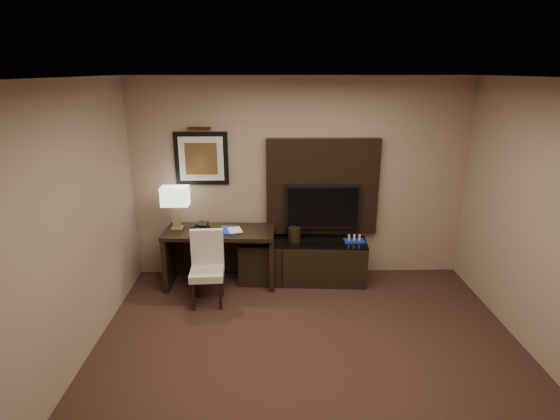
{
  "coord_description": "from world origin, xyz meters",
  "views": [
    {
      "loc": [
        -0.38,
        -3.21,
        2.77
      ],
      "look_at": [
        -0.28,
        1.8,
        1.15
      ],
      "focal_mm": 28.0,
      "sensor_mm": 36.0,
      "label": 1
    }
  ],
  "objects_px": {
    "desk": "(220,257)",
    "tv": "(323,207)",
    "desk_chair": "(207,272)",
    "table_lamp": "(176,206)",
    "ice_bucket": "(294,234)",
    "minibar_tray": "(354,238)",
    "desk_phone": "(200,227)",
    "credenza": "(302,261)"
  },
  "relations": [
    {
      "from": "desk",
      "to": "tv",
      "type": "height_order",
      "value": "tv"
    },
    {
      "from": "desk_chair",
      "to": "table_lamp",
      "type": "distance_m",
      "value": 1.01
    },
    {
      "from": "desk_chair",
      "to": "ice_bucket",
      "type": "relative_size",
      "value": 4.5
    },
    {
      "from": "minibar_tray",
      "to": "tv",
      "type": "bearing_deg",
      "value": 157.62
    },
    {
      "from": "tv",
      "to": "desk_phone",
      "type": "relative_size",
      "value": 5.03
    },
    {
      "from": "table_lamp",
      "to": "desk_phone",
      "type": "relative_size",
      "value": 3.11
    },
    {
      "from": "desk_chair",
      "to": "minibar_tray",
      "type": "xyz_separation_m",
      "value": [
        1.88,
        0.56,
        0.21
      ]
    },
    {
      "from": "tv",
      "to": "table_lamp",
      "type": "height_order",
      "value": "table_lamp"
    },
    {
      "from": "credenza",
      "to": "ice_bucket",
      "type": "relative_size",
      "value": 9.1
    },
    {
      "from": "credenza",
      "to": "table_lamp",
      "type": "height_order",
      "value": "table_lamp"
    },
    {
      "from": "credenza",
      "to": "minibar_tray",
      "type": "xyz_separation_m",
      "value": [
        0.68,
        -0.03,
        0.34
      ]
    },
    {
      "from": "table_lamp",
      "to": "ice_bucket",
      "type": "bearing_deg",
      "value": -0.93
    },
    {
      "from": "ice_bucket",
      "to": "desk",
      "type": "bearing_deg",
      "value": -176.68
    },
    {
      "from": "tv",
      "to": "minibar_tray",
      "type": "relative_size",
      "value": 3.7
    },
    {
      "from": "table_lamp",
      "to": "minibar_tray",
      "type": "bearing_deg",
      "value": -1.55
    },
    {
      "from": "table_lamp",
      "to": "ice_bucket",
      "type": "xyz_separation_m",
      "value": [
        1.55,
        -0.03,
        -0.4
      ]
    },
    {
      "from": "desk",
      "to": "desk_phone",
      "type": "relative_size",
      "value": 7.17
    },
    {
      "from": "credenza",
      "to": "tv",
      "type": "distance_m",
      "value": 0.79
    },
    {
      "from": "ice_bucket",
      "to": "tv",
      "type": "bearing_deg",
      "value": 19.18
    },
    {
      "from": "credenza",
      "to": "table_lamp",
      "type": "bearing_deg",
      "value": -177.45
    },
    {
      "from": "table_lamp",
      "to": "desk_phone",
      "type": "height_order",
      "value": "table_lamp"
    },
    {
      "from": "desk_phone",
      "to": "table_lamp",
      "type": "bearing_deg",
      "value": 178.4
    },
    {
      "from": "tv",
      "to": "desk_phone",
      "type": "height_order",
      "value": "tv"
    },
    {
      "from": "desk_chair",
      "to": "desk_phone",
      "type": "height_order",
      "value": "desk_phone"
    },
    {
      "from": "desk",
      "to": "desk_phone",
      "type": "bearing_deg",
      "value": -176.38
    },
    {
      "from": "credenza",
      "to": "tv",
      "type": "bearing_deg",
      "value": 31.24
    },
    {
      "from": "tv",
      "to": "desk_chair",
      "type": "height_order",
      "value": "tv"
    },
    {
      "from": "desk",
      "to": "desk_chair",
      "type": "xyz_separation_m",
      "value": [
        -0.1,
        -0.54,
        0.04
      ]
    },
    {
      "from": "table_lamp",
      "to": "desk_phone",
      "type": "distance_m",
      "value": 0.42
    },
    {
      "from": "credenza",
      "to": "ice_bucket",
      "type": "distance_m",
      "value": 0.4
    },
    {
      "from": "tv",
      "to": "ice_bucket",
      "type": "xyz_separation_m",
      "value": [
        -0.38,
        -0.13,
        -0.34
      ]
    },
    {
      "from": "desk",
      "to": "table_lamp",
      "type": "relative_size",
      "value": 2.31
    },
    {
      "from": "desk",
      "to": "credenza",
      "type": "height_order",
      "value": "desk"
    },
    {
      "from": "tv",
      "to": "table_lamp",
      "type": "distance_m",
      "value": 1.93
    },
    {
      "from": "desk_chair",
      "to": "tv",
      "type": "bearing_deg",
      "value": 23.28
    },
    {
      "from": "desk_chair",
      "to": "minibar_tray",
      "type": "relative_size",
      "value": 3.1
    },
    {
      "from": "desk",
      "to": "minibar_tray",
      "type": "bearing_deg",
      "value": 3.0
    },
    {
      "from": "tv",
      "to": "desk_phone",
      "type": "distance_m",
      "value": 1.64
    },
    {
      "from": "table_lamp",
      "to": "minibar_tray",
      "type": "distance_m",
      "value": 2.39
    },
    {
      "from": "minibar_tray",
      "to": "ice_bucket",
      "type": "bearing_deg",
      "value": 177.25
    },
    {
      "from": "desk",
      "to": "table_lamp",
      "type": "distance_m",
      "value": 0.89
    },
    {
      "from": "desk_phone",
      "to": "ice_bucket",
      "type": "bearing_deg",
      "value": 16.65
    }
  ]
}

